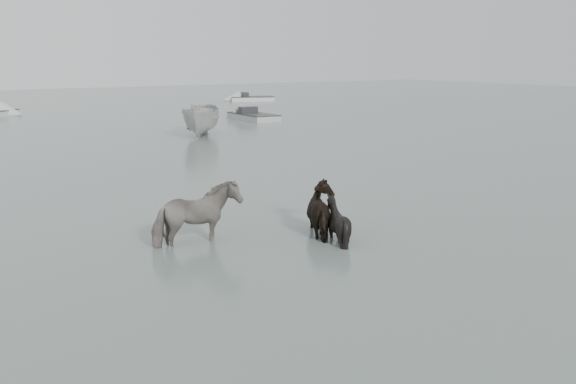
{
  "coord_description": "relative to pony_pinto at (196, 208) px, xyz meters",
  "views": [
    {
      "loc": [
        -6.58,
        -9.22,
        3.76
      ],
      "look_at": [
        0.63,
        1.6,
        1.0
      ],
      "focal_mm": 40.0,
      "sensor_mm": 36.0,
      "label": 1
    }
  ],
  "objects": [
    {
      "name": "skiff_port",
      "position": [
        14.28,
        21.84,
        -0.38
      ],
      "size": [
        1.82,
        5.47,
        0.75
      ],
      "primitive_type": null,
      "rotation": [
        0.0,
        0.0,
        1.53
      ],
      "color": "#999B99",
      "rests_on": "ground"
    },
    {
      "name": "pony_pinto",
      "position": [
        0.0,
        0.0,
        0.0
      ],
      "size": [
        1.81,
        0.84,
        1.52
      ],
      "primitive_type": "imported",
      "rotation": [
        0.0,
        0.0,
        1.58
      ],
      "color": "black",
      "rests_on": "ground"
    },
    {
      "name": "pony_black",
      "position": [
        2.55,
        -1.38,
        -0.14
      ],
      "size": [
        1.43,
        1.38,
        1.23
      ],
      "primitive_type": "imported",
      "rotation": [
        0.0,
        0.0,
        2.01
      ],
      "color": "black",
      "rests_on": "ground"
    },
    {
      "name": "ground",
      "position": [
        1.14,
        -2.32,
        -0.76
      ],
      "size": [
        140.0,
        140.0,
        0.0
      ],
      "primitive_type": "plane",
      "color": "#4B5A53",
      "rests_on": "ground"
    },
    {
      "name": "pony_dark",
      "position": [
        2.75,
        -0.78,
        -0.07
      ],
      "size": [
        1.19,
        1.39,
        1.38
      ],
      "primitive_type": "imported",
      "rotation": [
        0.0,
        0.0,
        1.56
      ],
      "color": "black",
      "rests_on": "ground"
    },
    {
      "name": "boat_small",
      "position": [
        8.24,
        16.46,
        0.06
      ],
      "size": [
        3.75,
        4.42,
        1.65
      ],
      "primitive_type": "imported",
      "rotation": [
        0.0,
        0.0,
        -0.61
      ],
      "color": "#ACACA8",
      "rests_on": "ground"
    },
    {
      "name": "skiff_star",
      "position": [
        22.77,
        36.37,
        -0.38
      ],
      "size": [
        5.32,
        3.33,
        0.75
      ],
      "primitive_type": null,
      "rotation": [
        0.0,
        0.0,
        2.77
      ],
      "color": "#B9B9B4",
      "rests_on": "ground"
    }
  ]
}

